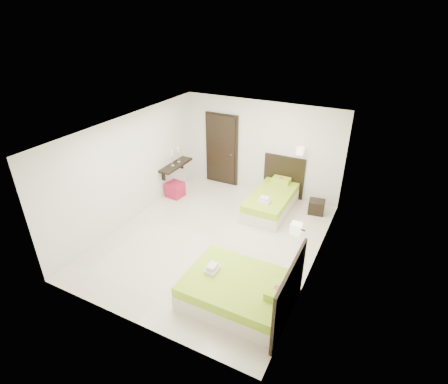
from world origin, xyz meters
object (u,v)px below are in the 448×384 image
at_px(bed_single, 272,199).
at_px(nightstand, 316,207).
at_px(ottoman, 175,189).
at_px(bed_double, 242,291).

height_order(bed_single, nightstand, bed_single).
height_order(bed_single, ottoman, bed_single).
bearing_deg(nightstand, bed_single, -172.10).
relative_size(bed_double, ottoman, 4.52).
xyz_separation_m(bed_double, nightstand, (0.43, 3.72, -0.10)).
height_order(bed_single, bed_double, bed_single).
distance_m(bed_double, nightstand, 3.74).
bearing_deg(ottoman, bed_single, 11.86).
distance_m(nightstand, ottoman, 3.86).
distance_m(bed_double, ottoman, 4.37).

